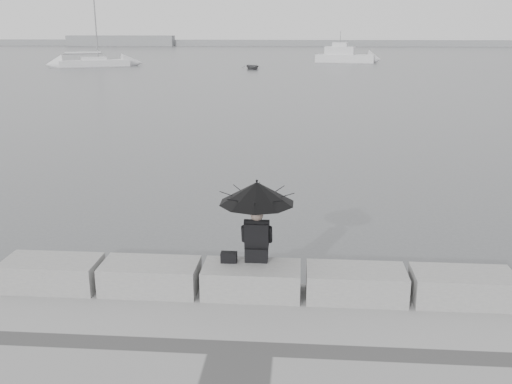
# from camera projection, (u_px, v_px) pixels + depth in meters

# --- Properties ---
(ground) EXTENTS (360.00, 360.00, 0.00)m
(ground) POSITION_uv_depth(u_px,v_px,m) (254.00, 308.00, 10.03)
(ground) COLOR #4A4D4F
(ground) RESTS_ON ground
(stone_block_far_left) EXTENTS (1.60, 0.80, 0.50)m
(stone_block_far_left) POSITION_uv_depth(u_px,v_px,m) (52.00, 273.00, 9.65)
(stone_block_far_left) COLOR gray
(stone_block_far_left) RESTS_ON promenade
(stone_block_left) EXTENTS (1.60, 0.80, 0.50)m
(stone_block_left) POSITION_uv_depth(u_px,v_px,m) (151.00, 277.00, 9.52)
(stone_block_left) COLOR gray
(stone_block_left) RESTS_ON promenade
(stone_block_centre) EXTENTS (1.60, 0.80, 0.50)m
(stone_block_centre) POSITION_uv_depth(u_px,v_px,m) (252.00, 280.00, 9.39)
(stone_block_centre) COLOR gray
(stone_block_centre) RESTS_ON promenade
(stone_block_right) EXTENTS (1.60, 0.80, 0.50)m
(stone_block_right) POSITION_uv_depth(u_px,v_px,m) (356.00, 284.00, 9.27)
(stone_block_right) COLOR gray
(stone_block_right) RESTS_ON promenade
(stone_block_far_right) EXTENTS (1.60, 0.80, 0.50)m
(stone_block_far_right) POSITION_uv_depth(u_px,v_px,m) (463.00, 287.00, 9.14)
(stone_block_far_right) COLOR gray
(stone_block_far_right) RESTS_ON promenade
(seated_person) EXTENTS (1.26, 1.26, 1.39)m
(seated_person) POSITION_uv_depth(u_px,v_px,m) (257.00, 201.00, 9.32)
(seated_person) COLOR black
(seated_person) RESTS_ON stone_block_centre
(bag) EXTENTS (0.27, 0.15, 0.17)m
(bag) POSITION_uv_depth(u_px,v_px,m) (229.00, 257.00, 9.47)
(bag) COLOR black
(bag) RESTS_ON stone_block_centre
(distant_landmass) EXTENTS (180.00, 8.00, 2.80)m
(distant_landmass) POSITION_uv_depth(u_px,v_px,m) (271.00, 43.00, 158.42)
(distant_landmass) COLOR gray
(distant_landmass) RESTS_ON ground
(sailboat_left) EXTENTS (8.94, 6.07, 12.90)m
(sailboat_left) POSITION_uv_depth(u_px,v_px,m) (94.00, 62.00, 73.38)
(sailboat_left) COLOR silver
(sailboat_left) RESTS_ON ground
(motor_cruiser) EXTENTS (8.71, 4.48, 4.50)m
(motor_cruiser) POSITION_uv_depth(u_px,v_px,m) (345.00, 56.00, 82.11)
(motor_cruiser) COLOR silver
(motor_cruiser) RESTS_ON ground
(dinghy) EXTENTS (3.60, 2.19, 0.57)m
(dinghy) POSITION_uv_depth(u_px,v_px,m) (252.00, 67.00, 68.75)
(dinghy) COLOR slate
(dinghy) RESTS_ON ground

